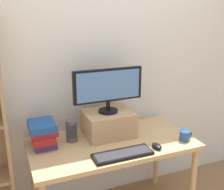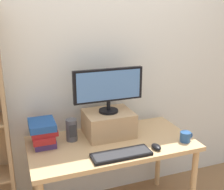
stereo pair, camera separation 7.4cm
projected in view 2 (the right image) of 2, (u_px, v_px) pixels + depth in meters
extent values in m
cube|color=silver|center=(95.00, 64.00, 2.49)|extent=(7.00, 0.08, 2.60)
cube|color=tan|center=(112.00, 144.00, 2.28)|extent=(1.33, 0.68, 0.04)
cylinder|color=tan|center=(193.00, 187.00, 2.33)|extent=(0.05, 0.05, 0.70)
cylinder|color=tan|center=(35.00, 179.00, 2.45)|extent=(0.05, 0.05, 0.70)
cylinder|color=tan|center=(158.00, 154.00, 2.85)|extent=(0.05, 0.05, 0.70)
cube|color=tan|center=(6.00, 121.00, 2.18)|extent=(0.03, 0.28, 1.87)
cube|color=tan|center=(109.00, 123.00, 2.38)|extent=(0.40, 0.33, 0.21)
cylinder|color=black|center=(108.00, 111.00, 2.34)|extent=(0.16, 0.16, 0.02)
cylinder|color=black|center=(108.00, 105.00, 2.33)|extent=(0.03, 0.03, 0.08)
cube|color=black|center=(108.00, 85.00, 2.28)|extent=(0.59, 0.04, 0.27)
cube|color=#4C7AB7|center=(109.00, 86.00, 2.26)|extent=(0.54, 0.00, 0.24)
cube|color=black|center=(121.00, 154.00, 2.05)|extent=(0.45, 0.15, 0.02)
cube|color=#28282B|center=(121.00, 153.00, 2.05)|extent=(0.42, 0.14, 0.00)
ellipsoid|color=black|center=(156.00, 147.00, 2.15)|extent=(0.06, 0.10, 0.04)
cube|color=#4C336B|center=(44.00, 141.00, 2.22)|extent=(0.16, 0.22, 0.06)
cube|color=maroon|center=(43.00, 136.00, 2.19)|extent=(0.17, 0.26, 0.05)
cube|color=maroon|center=(43.00, 130.00, 2.20)|extent=(0.20, 0.24, 0.04)
cube|color=navy|center=(42.00, 125.00, 2.18)|extent=(0.20, 0.24, 0.05)
cylinder|color=#234C84|center=(185.00, 137.00, 2.27)|extent=(0.09, 0.09, 0.08)
torus|color=#234C84|center=(190.00, 136.00, 2.28)|extent=(0.05, 0.01, 0.05)
cylinder|color=#4C4C51|center=(72.00, 130.00, 2.28)|extent=(0.09, 0.09, 0.18)
cube|color=#2D2D30|center=(73.00, 131.00, 2.23)|extent=(0.05, 0.00, 0.10)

